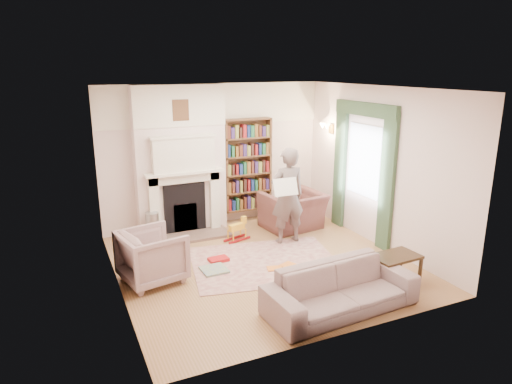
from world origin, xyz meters
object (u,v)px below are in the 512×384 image
rocking_horse (237,229)px  man_reading (287,196)px  coffee_table (394,269)px  sofa (341,289)px  paraffin_heater (153,227)px  armchair_reading (293,211)px  armchair_left (152,256)px  bookcase (247,165)px

rocking_horse → man_reading: bearing=-45.1°
coffee_table → sofa: bearing=-168.9°
coffee_table → paraffin_heater: paraffin_heater is taller
armchair_reading → coffee_table: armchair_reading is taller
rocking_horse → coffee_table: bearing=-76.9°
armchair_reading → armchair_left: (-3.01, -1.17, 0.04)m
bookcase → armchair_left: bearing=-140.1°
man_reading → coffee_table: (0.66, -2.12, -0.65)m
armchair_reading → man_reading: (-0.45, -0.60, 0.51)m
armchair_left → coffee_table: 3.59m
coffee_table → paraffin_heater: (-2.89, 3.16, 0.05)m
coffee_table → armchair_left: bearing=150.8°
man_reading → paraffin_heater: size_ratio=3.18×
bookcase → coffee_table: (0.82, -3.56, -0.95)m
bookcase → armchair_left: 3.23m
bookcase → sofa: (-0.33, -3.86, -0.87)m
man_reading → paraffin_heater: bearing=-23.3°
sofa → paraffin_heater: 3.87m
armchair_left → paraffin_heater: size_ratio=1.58×
armchair_left → bookcase: bearing=-62.2°
coffee_table → rocking_horse: 2.95m
armchair_left → man_reading: (2.56, 0.57, 0.48)m
bookcase → sofa: bookcase is taller
coffee_table → bookcase: bearing=99.6°
bookcase → rocking_horse: bearing=-122.7°
man_reading → rocking_horse: man_reading is taller
armchair_left → man_reading: 2.67m
bookcase → rocking_horse: (-0.65, -1.00, -0.96)m
armchair_reading → coffee_table: bearing=87.5°
sofa → coffee_table: (1.15, 0.30, -0.08)m
sofa → paraffin_heater: sofa is taller
armchair_reading → sofa: 3.16m
armchair_reading → paraffin_heater: bearing=-16.1°
coffee_table → rocking_horse: bearing=116.4°
armchair_reading → man_reading: 0.91m
bookcase → man_reading: size_ratio=1.06×
armchair_left → sofa: bearing=-143.9°
paraffin_heater → armchair_reading: bearing=-9.2°
coffee_table → armchair_reading: bearing=91.0°
bookcase → man_reading: (0.16, -1.44, -0.30)m
sofa → man_reading: man_reading is taller
sofa → rocking_horse: 2.88m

